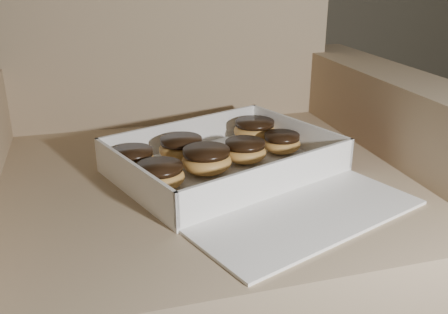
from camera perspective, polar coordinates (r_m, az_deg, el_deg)
armchair at (r=1.01m, az=-3.41°, el=-6.93°), size 0.93×0.79×0.98m
bakery_box at (r=0.86m, az=1.68°, el=-1.66°), size 0.49×0.52×0.06m
donut_a at (r=0.96m, az=6.61°, el=1.65°), size 0.07×0.07×0.04m
donut_b at (r=0.81m, az=-7.36°, el=-2.10°), size 0.08×0.08×0.04m
donut_c at (r=0.92m, az=-4.91°, el=1.05°), size 0.08×0.08×0.04m
donut_d at (r=0.86m, az=-2.02°, el=-0.33°), size 0.09×0.09×0.04m
donut_e at (r=1.01m, az=3.52°, el=3.11°), size 0.08×0.08×0.04m
donut_f at (r=0.88m, az=-10.41°, el=-0.26°), size 0.08×0.08×0.04m
donut_g at (r=0.91m, az=2.41°, el=0.72°), size 0.08×0.08×0.04m
crumb_a at (r=0.85m, az=7.37°, el=-2.37°), size 0.01×0.01×0.00m
crumb_b at (r=0.73m, az=-3.87°, el=-6.34°), size 0.01×0.01×0.00m
crumb_c at (r=0.79m, az=-8.55°, el=-4.41°), size 0.01×0.01×0.00m
crumb_d at (r=0.78m, az=-7.99°, el=-4.71°), size 0.01×0.01×0.00m
crumb_e at (r=0.81m, az=-1.26°, el=-3.30°), size 0.01×0.01×0.00m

